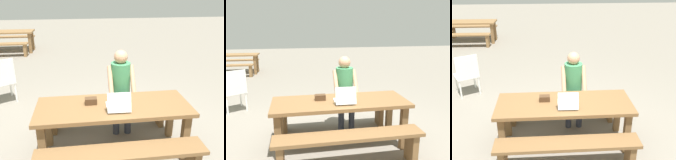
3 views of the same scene
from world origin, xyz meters
The scene contains 11 objects.
ground_plane centered at (0.00, 0.00, 0.00)m, with size 30.00×30.00×0.00m, color gray.
picnic_table_front centered at (0.00, 0.00, 0.60)m, with size 1.97×0.74×0.71m.
bench_near centered at (0.00, -0.61, 0.35)m, with size 1.89×0.30×0.47m.
bench_far centered at (0.00, 0.61, 0.35)m, with size 1.89×0.30×0.47m.
laptop centered at (0.04, -0.11, 0.77)m, with size 0.29×0.33×0.25m.
small_pouch centered at (-0.28, 0.08, 0.75)m, with size 0.15×0.10×0.08m.
person_seated centered at (0.19, 0.57, 0.74)m, with size 0.40×0.40×1.27m.
plastic_chair centered at (-1.89, 1.77, 0.47)m, with size 0.60×0.60×0.90m.
picnic_table_mid centered at (-2.90, 5.88, 0.61)m, with size 1.89×0.70×0.73m.
bench_mid_south centered at (-2.91, 5.26, 0.33)m, with size 1.69×0.32×0.44m.
bench_mid_north centered at (-2.89, 6.49, 0.33)m, with size 1.69×0.32×0.44m.
Camera 1 is at (-0.39, -2.74, 2.12)m, focal length 38.83 mm.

